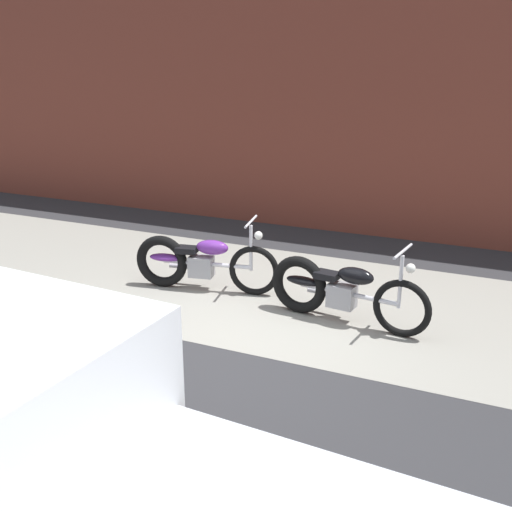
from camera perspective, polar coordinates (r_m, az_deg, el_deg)
name	(u,v)px	position (r m, az deg, el deg)	size (l,w,h in m)	color
ground_plane	(219,348)	(6.68, -3.57, -8.67)	(80.00, 80.00, 0.00)	#2D2D30
sidewalk_slab	(278,293)	(8.13, 2.12, -3.51)	(36.00, 3.50, 0.01)	gray
brick_building_wall	(357,53)	(10.82, 9.55, 18.43)	(36.00, 0.50, 6.16)	brown
motorcycle_purple	(196,262)	(8.16, -5.71, -0.55)	(1.99, 0.64, 1.03)	black
motorcycle_black	(336,290)	(7.22, 7.58, -3.19)	(2.00, 0.62, 1.03)	black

